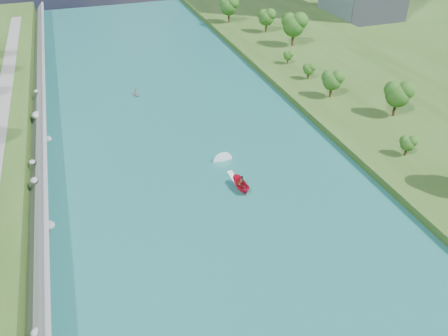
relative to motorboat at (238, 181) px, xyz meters
name	(u,v)px	position (x,y,z in m)	size (l,w,h in m)	color
ground	(238,249)	(-5.20, -13.91, -0.89)	(260.00, 260.00, 0.00)	#2D5119
river_water	(198,171)	(-5.20, 6.09, -0.84)	(55.00, 240.00, 0.10)	#185A5C
berm_east	(430,123)	(44.30, 6.09, -0.14)	(44.00, 240.00, 1.50)	#2D5119
riprap_bank	(38,196)	(-31.06, 5.42, 0.92)	(4.27, 236.00, 4.39)	slate
trees_east	(363,82)	(34.97, 17.75, 5.47)	(16.83, 140.10, 11.27)	#1B5115
motorboat	(238,181)	(0.00, 0.00, 0.00)	(3.60, 19.17, 2.09)	red
raft	(136,94)	(-9.95, 40.51, -0.43)	(2.44, 2.91, 1.64)	gray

